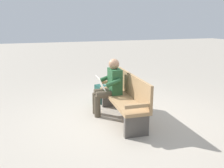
{
  "coord_description": "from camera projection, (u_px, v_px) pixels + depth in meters",
  "views": [
    {
      "loc": [
        -4.2,
        1.7,
        1.9
      ],
      "look_at": [
        0.17,
        0.15,
        0.7
      ],
      "focal_mm": 38.46,
      "sensor_mm": 36.0,
      "label": 1
    }
  ],
  "objects": [
    {
      "name": "backpack",
      "position": [
        101.0,
        94.0,
        5.82
      ],
      "size": [
        0.37,
        0.32,
        0.42
      ],
      "rotation": [
        0.0,
        0.0,
        0.22
      ],
      "color": "#1E4C42",
      "rests_on": "ground"
    },
    {
      "name": "person_seated",
      "position": [
        110.0,
        85.0,
        4.98
      ],
      "size": [
        0.59,
        0.59,
        1.18
      ],
      "rotation": [
        0.0,
        0.0,
        -0.07
      ],
      "color": "#23512D",
      "rests_on": "ground"
    },
    {
      "name": "ground_plane",
      "position": [
        122.0,
        119.0,
        4.86
      ],
      "size": [
        40.0,
        40.0,
        0.0
      ],
      "primitive_type": "plane",
      "color": "#A89E8E"
    },
    {
      "name": "bench_near",
      "position": [
        125.0,
        97.0,
        4.76
      ],
      "size": [
        1.83,
        0.6,
        0.9
      ],
      "rotation": [
        0.0,
        0.0,
        -0.07
      ],
      "color": "#9E7A51",
      "rests_on": "ground"
    }
  ]
}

